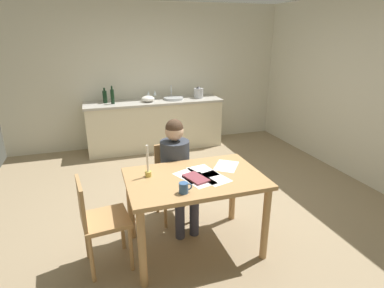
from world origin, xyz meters
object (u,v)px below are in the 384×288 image
(candlestick, at_px, (148,168))
(bottle_vinegar, at_px, (112,96))
(chair_side_empty, at_px, (98,219))
(stovetop_kettle, at_px, (198,93))
(bottle_oil, at_px, (105,97))
(wine_glass_near_sink, at_px, (155,93))
(wine_glass_by_kettle, at_px, (148,94))
(person_seated, at_px, (177,166))
(book_magazine, at_px, (196,178))
(sink_unit, at_px, (173,98))
(coffee_mug, at_px, (184,188))
(mixing_bowl, at_px, (148,99))
(chair_at_table, at_px, (173,178))
(dining_table, at_px, (195,188))

(candlestick, height_order, bottle_vinegar, bottle_vinegar)
(chair_side_empty, height_order, stovetop_kettle, stovetop_kettle)
(bottle_oil, distance_m, wine_glass_near_sink, 0.91)
(chair_side_empty, height_order, wine_glass_near_sink, wine_glass_near_sink)
(wine_glass_near_sink, relative_size, wine_glass_by_kettle, 1.00)
(person_seated, xyz_separation_m, book_magazine, (0.03, -0.57, 0.11))
(sink_unit, xyz_separation_m, stovetop_kettle, (0.49, -0.00, 0.08))
(person_seated, bearing_deg, book_magazine, -87.26)
(chair_side_empty, bearing_deg, coffee_mug, -21.21)
(person_seated, bearing_deg, bottle_oil, 102.67)
(candlestick, xyz_separation_m, bottle_oil, (-0.20, 2.97, 0.14))
(bottle_oil, bearing_deg, bottle_vinegar, -42.84)
(person_seated, relative_size, stovetop_kettle, 5.43)
(coffee_mug, distance_m, bottle_vinegar, 3.29)
(chair_side_empty, xyz_separation_m, bottle_vinegar, (0.40, 2.99, 0.53))
(person_seated, relative_size, book_magazine, 4.76)
(chair_side_empty, height_order, mixing_bowl, mixing_bowl)
(chair_at_table, xyz_separation_m, wine_glass_near_sink, (0.33, 2.53, 0.53))
(chair_at_table, height_order, chair_side_empty, chair_side_empty)
(chair_side_empty, bearing_deg, candlestick, 15.65)
(candlestick, height_order, wine_glass_by_kettle, candlestick)
(bottle_oil, relative_size, wine_glass_near_sink, 1.72)
(wine_glass_near_sink, bearing_deg, chair_side_empty, -110.35)
(sink_unit, relative_size, bottle_oil, 1.36)
(chair_at_table, relative_size, sink_unit, 2.38)
(chair_at_table, relative_size, candlestick, 2.76)
(bottle_vinegar, distance_m, stovetop_kettle, 1.59)
(person_seated, relative_size, bottle_vinegar, 3.86)
(bottle_oil, relative_size, mixing_bowl, 1.13)
(stovetop_kettle, bearing_deg, bottle_oil, 177.70)
(dining_table, height_order, person_seated, person_seated)
(bottle_vinegar, height_order, wine_glass_by_kettle, bottle_vinegar)
(candlestick, bearing_deg, dining_table, -18.60)
(sink_unit, distance_m, mixing_bowl, 0.49)
(chair_at_table, relative_size, person_seated, 0.72)
(chair_at_table, distance_m, book_magazine, 0.78)
(chair_side_empty, distance_m, coffee_mug, 0.83)
(sink_unit, xyz_separation_m, bottle_vinegar, (-1.10, -0.05, 0.11))
(sink_unit, bearing_deg, mixing_bowl, -172.23)
(chair_at_table, relative_size, chair_side_empty, 0.97)
(person_seated, xyz_separation_m, bottle_vinegar, (-0.46, 2.48, 0.35))
(coffee_mug, relative_size, wine_glass_near_sink, 0.75)
(bottle_vinegar, xyz_separation_m, wine_glass_near_sink, (0.78, 0.19, -0.02))
(sink_unit, relative_size, bottle_vinegar, 1.16)
(wine_glass_near_sink, distance_m, wine_glass_by_kettle, 0.12)
(wine_glass_near_sink, xyz_separation_m, wine_glass_by_kettle, (-0.12, 0.00, 0.00))
(chair_side_empty, distance_m, wine_glass_by_kettle, 3.39)
(chair_side_empty, distance_m, stovetop_kettle, 3.66)
(bottle_oil, xyz_separation_m, mixing_bowl, (0.73, -0.13, -0.06))
(book_magazine, bearing_deg, person_seated, 74.81)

